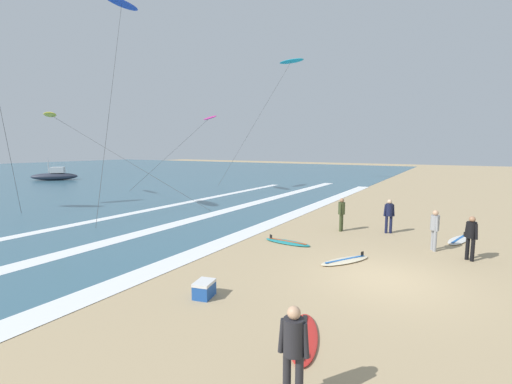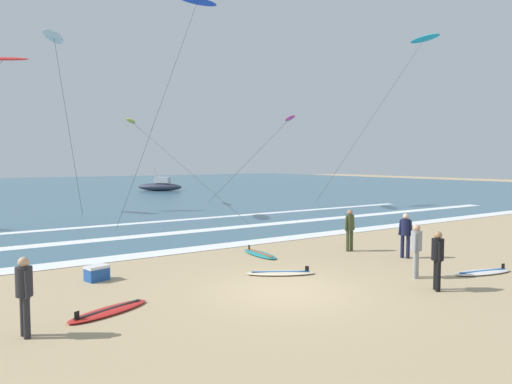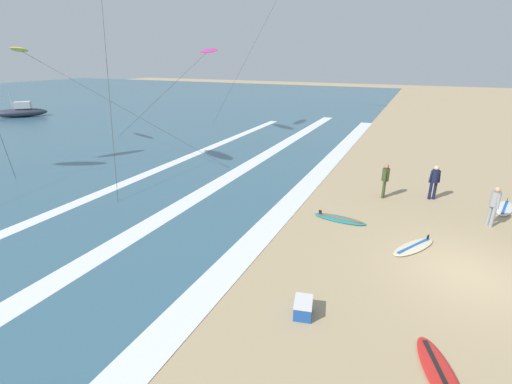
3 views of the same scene
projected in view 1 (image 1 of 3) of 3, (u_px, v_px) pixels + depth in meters
name	position (u px, v px, depth m)	size (l,w,h in m)	color
ground_plane	(385.00, 279.00, 10.79)	(160.00, 160.00, 0.00)	tan
wave_foam_shoreline	(191.00, 255.00, 13.10)	(53.44, 1.06, 0.01)	white
wave_foam_mid_break	(148.00, 231.00, 16.84)	(53.07, 0.94, 0.01)	white
wave_foam_outer_break	(46.00, 231.00, 17.02)	(48.63, 0.71, 0.01)	white
surfer_foreground_main	(471.00, 234.00, 12.45)	(0.39, 0.45, 1.60)	black
surfer_right_near	(293.00, 346.00, 5.44)	(0.32, 0.52, 1.60)	#232328
surfer_background_far	(389.00, 213.00, 16.45)	(0.32, 0.50, 1.60)	#141938
surfer_left_far	(435.00, 227.00, 13.64)	(0.49, 0.32, 1.60)	gray
surfer_left_near	(342.00, 211.00, 16.88)	(0.51, 0.32, 1.60)	#384223
surfboard_right_spare	(303.00, 337.00, 7.39)	(2.18, 1.28, 0.25)	red
surfboard_left_pile	(345.00, 260.00, 12.41)	(2.11, 1.60, 0.25)	beige
surfboard_near_water	(287.00, 242.00, 14.81)	(0.78, 2.15, 0.25)	teal
surfboard_foreground_flat	(458.00, 240.00, 15.17)	(2.18, 1.10, 0.25)	silver
kite_cyan_low_near	(291.00, 62.00, 39.80)	(8.28, 6.45, 13.88)	#23A8C6
kite_yellow_high_right	(51.00, 115.00, 27.60)	(2.30, 16.27, 6.77)	yellow
kite_blue_distant_high	(122.00, 5.00, 27.13)	(10.43, 8.31, 15.26)	blue
kite_magenta_distant_low	(209.00, 118.00, 30.50)	(4.18, 8.68, 6.75)	#CC2384
offshore_boat	(55.00, 176.00, 43.27)	(4.92, 4.84, 2.70)	#2D3342
cooler_box	(204.00, 289.00, 9.46)	(0.70, 0.57, 0.44)	#1E4C9E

